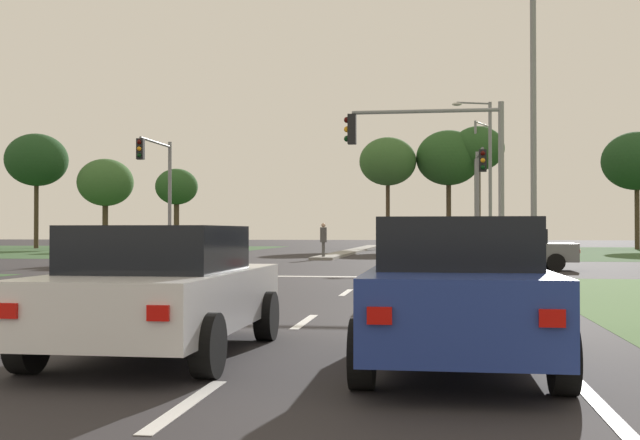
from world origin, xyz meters
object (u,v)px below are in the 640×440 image
car_white_fifth (162,289)px  treeline_sixth (478,150)px  car_grey_second (512,249)px  traffic_signal_near_right (441,156)px  traffic_signal_far_left (159,177)px  pedestrian_at_median (323,236)px  traffic_signal_far_right (479,184)px  treeline_near (37,160)px  treeline_fourth (388,162)px  treeline_fifth (449,158)px  treeline_seventh (637,161)px  treeline_third (177,187)px  car_maroon_sixth (119,247)px  car_blue_near (456,290)px  car_silver_third (443,258)px  treeline_second (105,183)px  street_lamp_fourth (477,178)px  street_lamp_second (538,101)px  street_lamp_third (487,169)px

car_white_fifth → treeline_sixth: treeline_sixth is taller
car_grey_second → traffic_signal_near_right: size_ratio=0.84×
traffic_signal_far_left → pedestrian_at_median: traffic_signal_far_left is taller
traffic_signal_far_right → treeline_near: (-35.25, 25.96, 3.85)m
traffic_signal_near_right → treeline_fourth: size_ratio=0.60×
treeline_near → treeline_fifth: size_ratio=1.00×
traffic_signal_far_left → treeline_seventh: size_ratio=0.63×
treeline_near → treeline_third: treeline_near is taller
traffic_signal_far_right → treeline_seventh: treeline_seventh is taller
car_maroon_sixth → treeline_third: treeline_third is taller
traffic_signal_far_left → treeline_near: 32.92m
traffic_signal_far_right → pedestrian_at_median: (-7.64, 3.31, -2.42)m
car_blue_near → treeline_fourth: treeline_fourth is taller
car_silver_third → treeline_second: treeline_second is taller
car_maroon_sixth → street_lamp_fourth: 36.56m
car_white_fifth → traffic_signal_far_left: bearing=109.7°
street_lamp_fourth → treeline_fifth: bearing=139.7°
car_blue_near → treeline_seventh: bearing=74.5°
pedestrian_at_median → treeline_second: treeline_second is taller
car_maroon_sixth → car_silver_third: bearing=-134.6°
street_lamp_fourth → treeline_third: street_lamp_fourth is taller
car_silver_third → treeline_seventh: treeline_seventh is taller
traffic_signal_far_right → traffic_signal_far_left: 15.21m
street_lamp_fourth → treeline_near: size_ratio=1.05×
traffic_signal_far_left → treeline_fifth: 32.27m
car_grey_second → pedestrian_at_median: 13.06m
car_white_fifth → traffic_signal_far_right: traffic_signal_far_right is taller
traffic_signal_far_left → treeline_third: size_ratio=0.91×
traffic_signal_far_right → street_lamp_second: 9.94m
street_lamp_second → treeline_third: (-24.16, 35.01, -0.75)m
car_silver_third → treeline_seventh: (15.84, 47.48, 6.20)m
traffic_signal_far_left → street_lamp_second: bearing=-30.3°
car_maroon_sixth → car_white_fifth: bearing=-156.5°
car_white_fifth → street_lamp_second: bearing=70.2°
pedestrian_at_median → treeline_near: treeline_near is taller
car_silver_third → car_maroon_sixth: car_silver_third is taller
car_white_fifth → treeline_fifth: (4.36, 56.63, 6.65)m
car_silver_third → treeline_fifth: treeline_fifth is taller
street_lamp_fourth → treeline_near: bearing=-178.5°
street_lamp_fourth → treeline_second: (-30.39, -1.11, -0.20)m
car_blue_near → car_silver_third: (-0.02, 9.77, 0.01)m
car_maroon_sixth → street_lamp_fourth: (16.28, 32.37, 4.89)m
street_lamp_second → treeline_fourth: (-7.12, 37.49, 1.35)m
car_grey_second → street_lamp_second: bearing=-169.3°
car_white_fifth → car_maroon_sixth: 24.48m
car_blue_near → treeline_sixth: (3.35, 56.53, 7.25)m
street_lamp_third → treeline_sixth: treeline_sixth is taller
treeline_third → treeline_seventh: bearing=5.8°
treeline_second → street_lamp_second: bearing=-49.3°
street_lamp_third → car_blue_near: bearing=-94.3°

